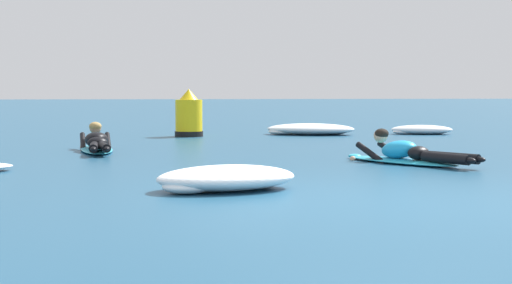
# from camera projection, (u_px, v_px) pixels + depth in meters

# --- Properties ---
(ground_plane) EXTENTS (120.00, 120.00, 0.00)m
(ground_plane) POSITION_uv_depth(u_px,v_px,m) (270.00, 138.00, 17.83)
(ground_plane) COLOR navy
(surfer_near) EXTENTS (1.63, 2.29, 0.54)m
(surfer_near) POSITION_uv_depth(u_px,v_px,m) (406.00, 154.00, 11.75)
(surfer_near) COLOR #2DB2D1
(surfer_near) RESTS_ON ground
(surfer_far) EXTENTS (0.79, 2.55, 0.55)m
(surfer_far) POSITION_uv_depth(u_px,v_px,m) (97.00, 144.00, 13.97)
(surfer_far) COLOR #2DB2D1
(surfer_far) RESTS_ON ground
(whitewater_front) EXTENTS (2.28, 1.65, 0.27)m
(whitewater_front) POSITION_uv_depth(u_px,v_px,m) (311.00, 129.00, 19.00)
(whitewater_front) COLOR white
(whitewater_front) RESTS_ON ground
(whitewater_mid_right) EXTENTS (1.73, 1.31, 0.27)m
(whitewater_mid_right) POSITION_uv_depth(u_px,v_px,m) (227.00, 179.00, 8.72)
(whitewater_mid_right) COLOR white
(whitewater_mid_right) RESTS_ON ground
(whitewater_back) EXTENTS (1.55, 0.99, 0.22)m
(whitewater_back) POSITION_uv_depth(u_px,v_px,m) (422.00, 130.00, 19.18)
(whitewater_back) COLOR white
(whitewater_back) RESTS_ON ground
(channel_marker_buoy) EXTENTS (0.64, 0.64, 1.07)m
(channel_marker_buoy) POSITION_uv_depth(u_px,v_px,m) (189.00, 117.00, 18.30)
(channel_marker_buoy) COLOR yellow
(channel_marker_buoy) RESTS_ON ground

